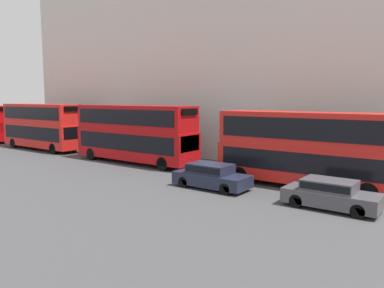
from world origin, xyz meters
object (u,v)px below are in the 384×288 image
at_px(bus_third_in_queue, 42,125).
at_px(car_dark_sedan, 330,193).
at_px(bus_second_in_queue, 134,131).
at_px(pedestrian, 84,142).
at_px(bus_leading, 306,146).
at_px(car_hatchback, 211,175).

xyz_separation_m(bus_third_in_queue, car_dark_sedan, (-3.40, -29.40, -1.78)).
bearing_deg(bus_second_in_queue, pedestrian, 75.21).
bearing_deg(bus_third_in_queue, bus_leading, -90.00).
relative_size(bus_leading, pedestrian, 6.73).
relative_size(bus_third_in_queue, car_hatchback, 2.33).
height_order(bus_leading, car_dark_sedan, bus_leading).
bearing_deg(pedestrian, car_dark_sedan, -102.90).
height_order(bus_third_in_queue, car_dark_sedan, bus_third_in_queue).
xyz_separation_m(car_hatchback, pedestrian, (6.00, 19.48, -0.04)).
bearing_deg(bus_second_in_queue, car_hatchback, -109.45).
bearing_deg(car_hatchback, pedestrian, 72.88).
bearing_deg(bus_leading, pedestrian, 83.76).
distance_m(bus_third_in_queue, car_dark_sedan, 29.65).
distance_m(bus_leading, bus_third_in_queue, 26.97).
bearing_deg(bus_leading, car_dark_sedan, -144.45).
bearing_deg(car_dark_sedan, car_hatchback, 90.00).
bearing_deg(car_hatchback, bus_third_in_queue, 81.48).
relative_size(car_dark_sedan, pedestrian, 2.77).
distance_m(bus_second_in_queue, pedestrian, 10.35).
height_order(bus_third_in_queue, car_hatchback, bus_third_in_queue).
xyz_separation_m(bus_leading, car_hatchback, (-3.40, 4.29, -1.66)).
relative_size(bus_second_in_queue, car_hatchback, 2.51).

